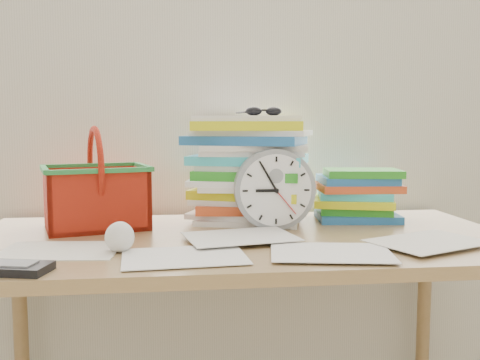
{
  "coord_description": "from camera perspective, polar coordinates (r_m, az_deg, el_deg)",
  "views": [
    {
      "loc": [
        -0.17,
        0.25,
        1.04
      ],
      "look_at": [
        -0.01,
        1.6,
        0.9
      ],
      "focal_mm": 40.0,
      "sensor_mm": 36.0,
      "label": 1
    }
  ],
  "objects": [
    {
      "name": "curtain",
      "position": [
        1.76,
        -1.26,
        14.52
      ],
      "size": [
        2.4,
        0.01,
        2.5
      ],
      "primitive_type": "cube",
      "color": "silver",
      "rests_on": "room_shell"
    },
    {
      "name": "crumpled_ball",
      "position": [
        1.24,
        -12.74,
        -5.92
      ],
      "size": [
        0.07,
        0.07,
        0.07
      ],
      "primitive_type": "sphere",
      "color": "white",
      "rests_on": "desk"
    },
    {
      "name": "basket",
      "position": [
        1.53,
        -15.14,
        0.14
      ],
      "size": [
        0.32,
        0.28,
        0.28
      ],
      "primitive_type": null,
      "rotation": [
        0.0,
        0.0,
        0.28
      ],
      "color": "red",
      "rests_on": "desk"
    },
    {
      "name": "desk",
      "position": [
        1.41,
        0.34,
        -8.96
      ],
      "size": [
        1.4,
        0.7,
        0.75
      ],
      "color": "olive",
      "rests_on": "ground"
    },
    {
      "name": "sunglasses",
      "position": [
        1.57,
        2.54,
        7.34
      ],
      "size": [
        0.14,
        0.12,
        0.03
      ],
      "primitive_type": null,
      "rotation": [
        0.0,
        0.0,
        0.16
      ],
      "color": "black",
      "rests_on": "paper_stack"
    },
    {
      "name": "paper_stack",
      "position": [
        1.6,
        1.16,
        1.21
      ],
      "size": [
        0.42,
        0.37,
        0.31
      ],
      "primitive_type": null,
      "rotation": [
        0.0,
        0.0,
        -0.27
      ],
      "color": "white",
      "rests_on": "desk"
    },
    {
      "name": "calculator",
      "position": [
        1.15,
        -23.6,
        -8.6
      ],
      "size": [
        0.18,
        0.12,
        0.02
      ],
      "primitive_type": "cube",
      "rotation": [
        0.0,
        0.0,
        -0.25
      ],
      "color": "black",
      "rests_on": "desk"
    },
    {
      "name": "scattered_papers",
      "position": [
        1.39,
        0.34,
        -5.74
      ],
      "size": [
        1.26,
        0.42,
        0.02
      ],
      "primitive_type": null,
      "color": "white",
      "rests_on": "desk"
    },
    {
      "name": "clock",
      "position": [
        1.46,
        3.69,
        -1.0
      ],
      "size": [
        0.22,
        0.04,
        0.22
      ],
      "primitive_type": "cylinder",
      "rotation": [
        1.57,
        0.0,
        0.0
      ],
      "color": "gray",
      "rests_on": "desk"
    },
    {
      "name": "book_stack",
      "position": [
        1.65,
        12.24,
        -1.51
      ],
      "size": [
        0.29,
        0.24,
        0.15
      ],
      "primitive_type": null,
      "rotation": [
        0.0,
        0.0,
        -0.15
      ],
      "color": "white",
      "rests_on": "desk"
    }
  ]
}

